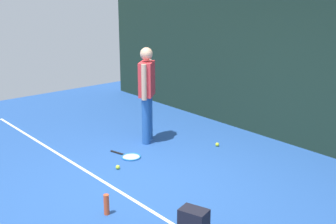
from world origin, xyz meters
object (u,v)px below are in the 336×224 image
tennis_player (147,89)px  water_bottle (107,204)px  tennis_ball_near_player (118,167)px  tennis_racket (130,156)px  tennis_ball_by_fence (217,144)px

tennis_player → water_bottle: bearing=-178.8°
tennis_player → tennis_ball_near_player: bearing=171.7°
tennis_racket → tennis_ball_by_fence: tennis_ball_by_fence is taller
tennis_ball_near_player → water_bottle: bearing=-39.4°
tennis_racket → tennis_ball_by_fence: size_ratio=9.65×
tennis_ball_near_player → tennis_player: bearing=122.3°
tennis_player → tennis_ball_near_player: (0.70, -1.12, -0.93)m
tennis_racket → tennis_ball_near_player: tennis_ball_near_player is taller
tennis_player → tennis_racket: (0.42, -0.69, -0.95)m
tennis_player → water_bottle: 2.81m
tennis_ball_near_player → water_bottle: water_bottle is taller
tennis_ball_near_player → water_bottle: (1.08, -0.88, 0.10)m
tennis_racket → water_bottle: 1.90m
tennis_ball_near_player → tennis_ball_by_fence: (0.28, 1.90, 0.00)m
tennis_player → water_bottle: tennis_player is taller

